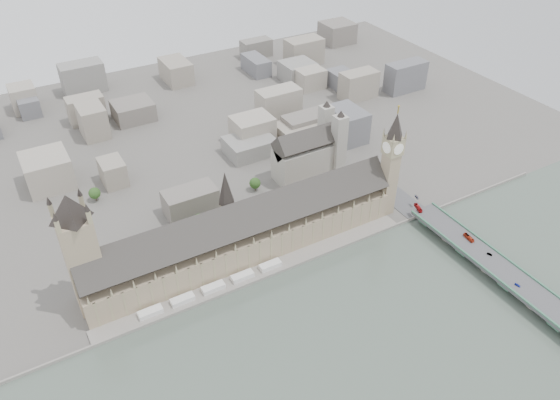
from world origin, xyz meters
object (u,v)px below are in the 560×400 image
westminster_abbey (309,153)px  car_blue (518,285)px  palace_of_westminster (243,233)px  victoria_tower (80,248)px  elizabeth_tower (392,157)px  red_bus_north (418,208)px  red_bus_south (469,238)px  car_approach (417,197)px  car_silver (490,254)px  westminster_bridge (482,259)px

westminster_abbey → car_blue: 225.42m
palace_of_westminster → victoria_tower: bearing=177.0°
elizabeth_tower → red_bus_north: bearing=-50.5°
red_bus_south → car_approach: red_bus_south is taller
car_silver → westminster_bridge: bearing=126.0°
westminster_bridge → car_blue: 38.34m
elizabeth_tower → car_blue: (19.45, -133.12, -47.09)m
westminster_abbey → red_bus_south: (54.64, -162.19, -13.27)m
car_silver → victoria_tower: bearing=136.4°
palace_of_westminster → car_approach: (167.62, -20.53, -11.65)m
westminster_abbey → car_blue: bearing=-78.1°
car_silver → red_bus_south: bearing=68.9°
red_bus_north → car_approach: 17.70m
palace_of_westminster → red_bus_north: (156.78, -34.50, -10.80)m
victoria_tower → car_approach: size_ratio=17.92×
elizabeth_tower → westminster_abbey: bearing=107.3°
westminster_bridge → palace_of_westminster: bearing=146.5°
westminster_bridge → red_bus_north: bearing=94.1°
red_bus_north → car_silver: 75.62m
palace_of_westminster → westminster_abbey: (110.92, 75.30, 2.38)m
palace_of_westminster → car_blue: (157.45, -144.82, -11.71)m
westminster_abbey → red_bus_north: size_ratio=5.71×
westminster_abbey → car_approach: westminster_abbey is taller
red_bus_south → car_silver: (0.19, -22.69, -0.86)m
elizabeth_tower → westminster_abbey: size_ratio=1.58×
red_bus_south → car_approach: (2.06, 66.35, -0.75)m
westminster_abbey → red_bus_north: bearing=-67.3°
victoria_tower → red_bus_north: victoria_tower is taller
westminster_abbey → red_bus_south: bearing=-71.4°
car_blue → car_approach: car_approach is taller
red_bus_north → car_blue: red_bus_north is taller
westminster_bridge → victoria_tower: bearing=158.2°
car_silver → red_bus_north: bearing=75.2°
red_bus_north → car_approach: red_bus_north is taller
palace_of_westminster → car_blue: size_ratio=60.30×
westminster_bridge → red_bus_south: bearing=80.1°
elizabeth_tower → car_blue: size_ratio=24.46×
car_approach → victoria_tower: bearing=-171.5°
westminster_bridge → red_bus_south: red_bus_south is taller
westminster_bridge → car_blue: bearing=-96.9°
victoria_tower → car_approach: 294.19m
red_bus_south → elizabeth_tower: bearing=116.1°
car_blue → car_approach: bearing=72.9°
victoria_tower → westminster_bridge: (284.00, -113.50, -50.08)m
car_blue → car_silver: (8.30, 35.24, -0.06)m
palace_of_westminster → car_silver: palace_of_westminster is taller
red_bus_south → car_silver: 22.71m
red_bus_south → car_silver: size_ratio=2.66×
car_silver → elizabeth_tower: bearing=84.2°
westminster_bridge → car_silver: 7.32m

